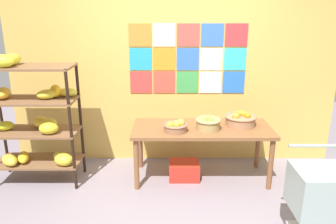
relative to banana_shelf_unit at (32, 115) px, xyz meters
name	(u,v)px	position (x,y,z in m)	size (l,w,h in m)	color
ground	(175,224)	(1.67, -0.88, -0.86)	(9.02, 9.02, 0.00)	gray
back_wall_with_art	(173,60)	(1.68, 0.66, 0.54)	(4.39, 0.07, 2.81)	gold
banana_shelf_unit	(32,115)	(0.00, 0.00, 0.00)	(1.04, 0.55, 1.58)	black
display_table	(201,133)	(2.02, 0.07, -0.26)	(1.69, 0.69, 0.68)	brown
fruit_basket_back_right	(175,126)	(1.69, -0.07, -0.13)	(0.29, 0.29, 0.15)	#946448
fruit_basket_left	(239,119)	(2.49, 0.15, -0.11)	(0.39, 0.39, 0.18)	#A27450
fruit_basket_centre	(207,123)	(2.08, 0.01, -0.11)	(0.31, 0.31, 0.16)	#A48A51
produce_crate_under_table	(183,170)	(1.80, 0.06, -0.76)	(0.38, 0.31, 0.21)	red
shopping_cart	(323,193)	(2.96, -1.16, -0.35)	(0.54, 0.47, 0.88)	black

